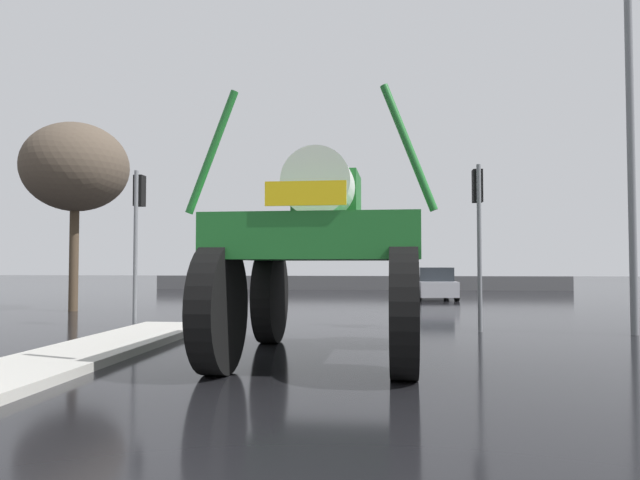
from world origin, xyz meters
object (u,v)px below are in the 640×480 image
traffic_signal_near_right (478,210)px  streetlight_near_right (635,133)px  oversize_sprayer (324,253)px  sedan_ahead (433,284)px  traffic_signal_far_left (413,251)px  traffic_signal_near_left (138,213)px  bare_tree_left (75,168)px

traffic_signal_near_right → streetlight_near_right: bearing=-6.6°
oversize_sprayer → sedan_ahead: 18.37m
oversize_sprayer → traffic_signal_far_left: oversize_sprayer is taller
traffic_signal_far_left → oversize_sprayer: bearing=-96.6°
sedan_ahead → traffic_signal_near_left: bearing=142.2°
traffic_signal_near_right → traffic_signal_far_left: traffic_signal_near_right is taller
sedan_ahead → traffic_signal_far_left: bearing=2.0°
oversize_sprayer → traffic_signal_near_right: oversize_sprayer is taller
oversize_sprayer → traffic_signal_far_left: 24.26m
sedan_ahead → bare_tree_left: size_ratio=0.62×
oversize_sprayer → streetlight_near_right: bearing=-58.1°
traffic_signal_far_left → bare_tree_left: size_ratio=0.50×
oversize_sprayer → streetlight_near_right: streetlight_near_right is taller
sedan_ahead → traffic_signal_far_left: size_ratio=1.25×
oversize_sprayer → traffic_signal_near_left: (-5.50, 4.58, 1.16)m
traffic_signal_far_left → streetlight_near_right: size_ratio=0.38×
traffic_signal_near_right → bare_tree_left: size_ratio=0.62×
oversize_sprayer → traffic_signal_near_right: bearing=-35.5°
oversize_sprayer → bare_tree_left: size_ratio=0.85×
oversize_sprayer → streetlight_near_right: 8.76m
sedan_ahead → streetlight_near_right: bearing=-169.2°
sedan_ahead → oversize_sprayer: bearing=165.1°
traffic_signal_near_right → oversize_sprayer: bearing=-127.1°
sedan_ahead → traffic_signal_near_right: traffic_signal_near_right is taller
traffic_signal_near_left → bare_tree_left: size_ratio=0.62×
oversize_sprayer → sedan_ahead: (3.44, 18.00, -1.19)m
traffic_signal_near_left → bare_tree_left: bare_tree_left is taller
traffic_signal_near_right → streetlight_near_right: (3.66, -0.42, 1.78)m
sedan_ahead → traffic_signal_far_left: traffic_signal_far_left is taller
sedan_ahead → streetlight_near_right: size_ratio=0.48×
traffic_signal_near_right → traffic_signal_near_left: bearing=180.0°
sedan_ahead → traffic_signal_near_right: 13.62m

